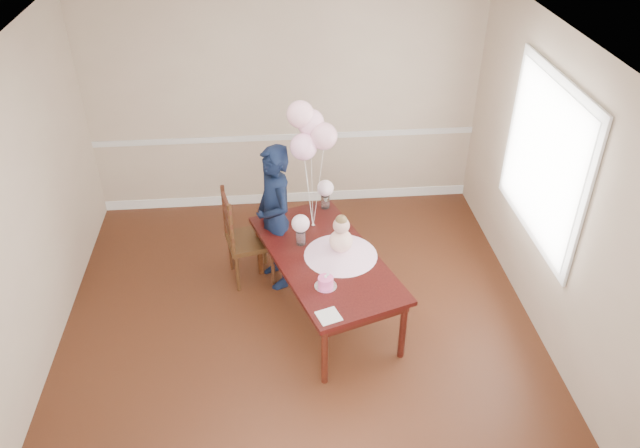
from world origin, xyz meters
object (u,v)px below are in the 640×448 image
(birthday_cake, at_px, (326,282))
(dining_chair_seat, at_px, (250,241))
(dining_table_top, at_px, (325,258))
(woman, at_px, (275,218))

(birthday_cake, bearing_deg, dining_chair_seat, 122.51)
(birthday_cake, bearing_deg, dining_table_top, 84.72)
(dining_table_top, xyz_separation_m, woman, (-0.45, 0.54, 0.12))
(dining_chair_seat, height_order, woman, woman)
(dining_table_top, relative_size, dining_chair_seat, 4.00)
(woman, bearing_deg, birthday_cake, 1.94)
(dining_table_top, height_order, birthday_cake, birthday_cake)
(birthday_cake, relative_size, woman, 0.09)
(dining_chair_seat, relative_size, woman, 0.29)
(dining_chair_seat, bearing_deg, dining_table_top, -53.35)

